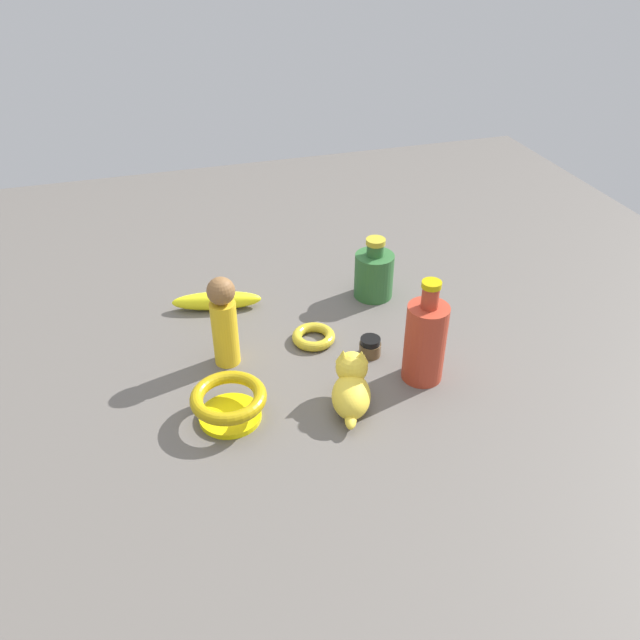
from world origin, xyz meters
TOP-DOWN VIEW (x-y plane):
  - ground at (0.00, 0.00)m, footprint 2.00×2.00m
  - nail_polish_jar at (-0.08, 0.06)m, footprint 0.04×0.04m
  - cat_figurine at (0.00, 0.19)m, footprint 0.09×0.13m
  - bottle_short at (-0.16, -0.13)m, footprint 0.08×0.08m
  - bottle_tall at (-0.15, 0.15)m, footprint 0.07×0.07m
  - banana at (0.17, -0.18)m, footprint 0.19×0.07m
  - person_figure_adult at (0.18, 0.01)m, footprint 0.05×0.05m
  - bangle at (0.01, -0.01)m, footprint 0.09×0.09m
  - bowl at (0.21, 0.16)m, footprint 0.13×0.13m

SIDE VIEW (x-z plane):
  - ground at x=0.00m, z-range 0.00..0.00m
  - bangle at x=0.01m, z-range 0.00..0.02m
  - nail_polish_jar at x=-0.08m, z-range 0.00..0.04m
  - banana at x=0.17m, z-range 0.00..0.04m
  - bowl at x=0.21m, z-range 0.01..0.06m
  - cat_figurine at x=0.00m, z-range -0.01..0.09m
  - bottle_short at x=-0.16m, z-range -0.01..0.12m
  - bottle_tall at x=-0.15m, z-range -0.02..0.18m
  - person_figure_adult at x=0.18m, z-range 0.00..0.18m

